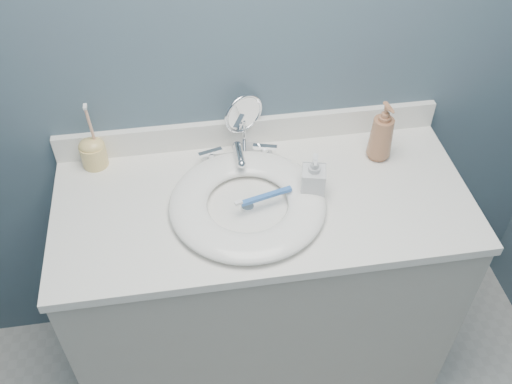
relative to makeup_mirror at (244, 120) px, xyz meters
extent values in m
cube|color=#49616E|center=(0.02, 0.04, 0.21)|extent=(2.20, 0.02, 2.40)
cube|color=#AFABA0|center=(0.02, -0.24, -0.56)|extent=(1.20, 0.55, 0.85)
cube|color=white|center=(0.02, -0.24, -0.12)|extent=(1.22, 0.57, 0.03)
cube|color=white|center=(0.02, 0.02, -0.06)|extent=(1.22, 0.02, 0.09)
cylinder|color=silver|center=(-0.03, -0.27, -0.11)|extent=(0.04, 0.04, 0.01)
cube|color=silver|center=(-0.03, -0.06, -0.10)|extent=(0.22, 0.05, 0.01)
cylinder|color=silver|center=(-0.03, -0.06, -0.07)|extent=(0.03, 0.03, 0.06)
cylinder|color=silver|center=(-0.03, -0.10, -0.05)|extent=(0.02, 0.09, 0.02)
sphere|color=silver|center=(-0.03, -0.15, -0.05)|extent=(0.03, 0.03, 0.03)
cylinder|color=silver|center=(-0.11, -0.06, -0.09)|extent=(0.02, 0.02, 0.03)
cube|color=silver|center=(-0.11, -0.06, -0.07)|extent=(0.08, 0.03, 0.01)
cylinder|color=silver|center=(0.06, -0.06, -0.09)|extent=(0.02, 0.02, 0.03)
cube|color=silver|center=(0.06, -0.06, -0.07)|extent=(0.08, 0.03, 0.01)
cylinder|color=silver|center=(0.00, 0.00, -0.10)|extent=(0.08, 0.08, 0.01)
cylinder|color=silver|center=(0.00, 0.00, -0.05)|extent=(0.01, 0.01, 0.10)
torus|color=silver|center=(0.00, 0.00, 0.02)|extent=(0.13, 0.07, 0.14)
cylinder|color=white|center=(0.00, 0.00, 0.02)|extent=(0.11, 0.05, 0.11)
imported|color=#986445|center=(0.41, -0.11, -0.01)|extent=(0.09, 0.09, 0.20)
imported|color=silver|center=(0.17, -0.25, -0.03)|extent=(0.08, 0.08, 0.15)
cylinder|color=#E4C372|center=(-0.47, -0.01, -0.07)|extent=(0.08, 0.08, 0.07)
ellipsoid|color=#E4C372|center=(-0.47, -0.01, -0.04)|extent=(0.08, 0.07, 0.05)
cylinder|color=#EBA785|center=(-0.46, -0.01, 0.03)|extent=(0.01, 0.03, 0.15)
cube|color=white|center=(-0.46, -0.02, 0.11)|extent=(0.01, 0.02, 0.01)
cube|color=#3367B7|center=(0.03, -0.27, -0.07)|extent=(0.15, 0.05, 0.01)
cube|color=white|center=(-0.06, -0.30, -0.06)|extent=(0.02, 0.02, 0.01)
camera|label=1|loc=(-0.18, -1.39, 1.08)|focal=40.00mm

